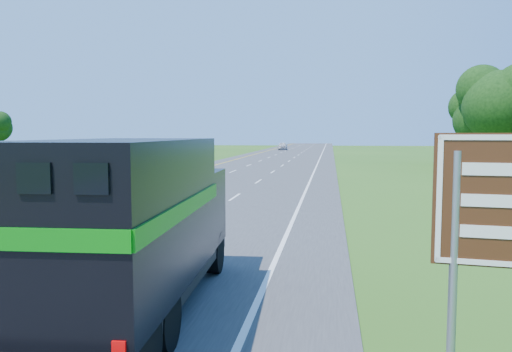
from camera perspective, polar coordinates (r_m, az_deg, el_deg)
The scene contains 5 objects.
road at distance 48.04m, azimuth 0.17°, elevation 0.75°, with size 15.00×260.00×0.04m, color #38383A.
lane_markings at distance 48.03m, azimuth 0.17°, elevation 0.78°, with size 11.15×260.00×0.01m.
horse_truck at distance 9.61m, azimuth -13.91°, elevation -5.19°, with size 2.72×7.64×3.34m.
white_suv at distance 39.27m, azimuth -7.61°, elevation 0.95°, with size 2.59×5.62×1.56m, color white.
far_car at distance 105.54m, azimuth 3.06°, elevation 3.44°, with size 1.92×4.77×1.62m, color #B8B8BF.
Camera 1 is at (6.95, 2.59, 3.48)m, focal length 35.00 mm.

